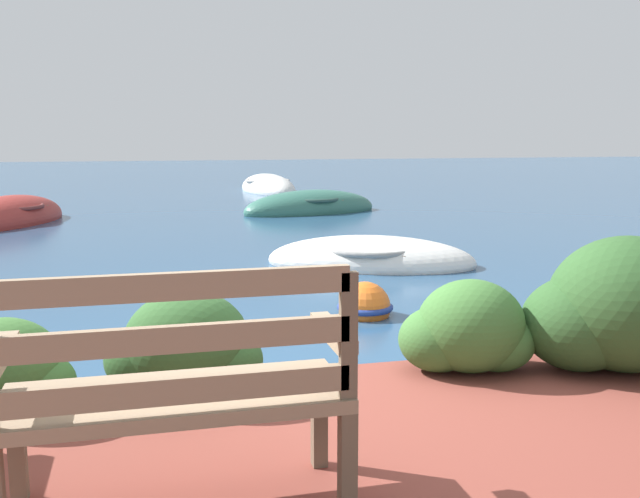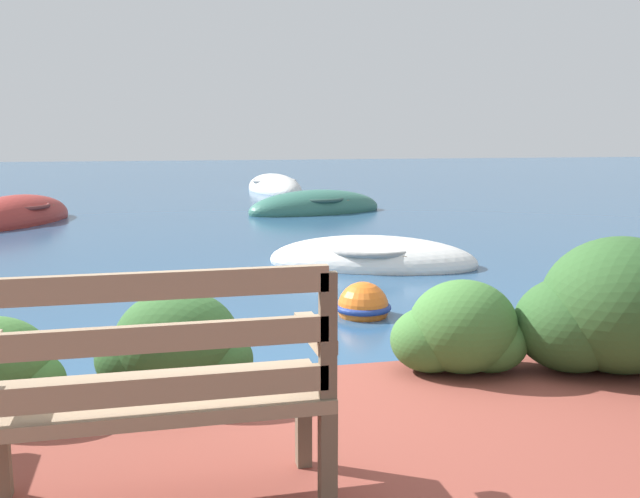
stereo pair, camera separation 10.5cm
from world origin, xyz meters
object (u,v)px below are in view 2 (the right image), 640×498
at_px(rowboat_far, 15,219).
at_px(park_bench, 157,387).
at_px(mooring_buoy, 363,307).
at_px(rowboat_outer, 316,209).
at_px(rowboat_distant, 274,189).
at_px(rowboat_nearest, 372,261).

bearing_deg(rowboat_far, park_bench, -144.91).
height_order(rowboat_far, mooring_buoy, rowboat_far).
xyz_separation_m(park_bench, rowboat_far, (-2.45, 11.12, -0.63)).
height_order(park_bench, mooring_buoy, park_bench).
height_order(rowboat_outer, mooring_buoy, rowboat_outer).
relative_size(rowboat_outer, rowboat_distant, 0.91).
relative_size(rowboat_nearest, rowboat_far, 0.86).
height_order(rowboat_nearest, mooring_buoy, rowboat_nearest).
bearing_deg(rowboat_outer, rowboat_nearest, -112.97).
bearing_deg(mooring_buoy, rowboat_nearest, 70.91).
distance_m(park_bench, rowboat_far, 11.40).
bearing_deg(rowboat_outer, park_bench, -122.25).
height_order(rowboat_nearest, rowboat_outer, rowboat_outer).
relative_size(rowboat_outer, mooring_buoy, 6.40).
bearing_deg(mooring_buoy, rowboat_distant, 83.74).
relative_size(park_bench, mooring_buoy, 2.49).
bearing_deg(rowboat_nearest, rowboat_outer, 107.02).
relative_size(rowboat_far, rowboat_distant, 0.94).
xyz_separation_m(rowboat_nearest, rowboat_outer, (0.64, 5.95, 0.01)).
distance_m(rowboat_far, rowboat_distant, 8.33).
bearing_deg(rowboat_distant, mooring_buoy, -12.16).
bearing_deg(rowboat_nearest, mooring_buoy, -85.96).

